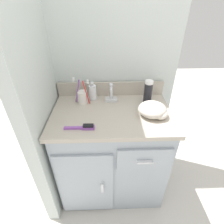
% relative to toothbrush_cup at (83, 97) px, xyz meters
% --- Properties ---
extents(ground_plane, '(6.00, 6.00, 0.00)m').
position_rel_toothbrush_cup_xyz_m(ground_plane, '(0.21, -0.13, -0.85)').
color(ground_plane, beige).
extents(wall_back, '(1.00, 0.08, 2.20)m').
position_rel_toothbrush_cup_xyz_m(wall_back, '(0.21, 0.18, 0.25)').
color(wall_back, silver).
rests_on(wall_back, ground_plane).
extents(wall_left, '(0.08, 0.60, 2.20)m').
position_rel_toothbrush_cup_xyz_m(wall_left, '(-0.25, -0.13, 0.25)').
color(wall_left, silver).
rests_on(wall_left, ground_plane).
extents(vanity, '(0.82, 0.54, 0.79)m').
position_rel_toothbrush_cup_xyz_m(vanity, '(0.21, -0.14, -0.43)').
color(vanity, '#9EA8B2').
rests_on(vanity, ground_plane).
extents(backsplash, '(0.82, 0.02, 0.11)m').
position_rel_toothbrush_cup_xyz_m(backsplash, '(0.21, 0.12, 0.00)').
color(backsplash, '#B2A899').
rests_on(backsplash, vanity).
extents(sink_faucet, '(0.09, 0.09, 0.14)m').
position_rel_toothbrush_cup_xyz_m(sink_faucet, '(0.21, 0.02, -0.00)').
color(sink_faucet, silver).
rests_on(sink_faucet, vanity).
extents(toothbrush_cup, '(0.12, 0.07, 0.20)m').
position_rel_toothbrush_cup_xyz_m(toothbrush_cup, '(0.00, 0.00, 0.00)').
color(toothbrush_cup, white).
rests_on(toothbrush_cup, vanity).
extents(soap_dispenser, '(0.06, 0.06, 0.14)m').
position_rel_toothbrush_cup_xyz_m(soap_dispenser, '(0.07, 0.06, 0.01)').
color(soap_dispenser, white).
rests_on(soap_dispenser, vanity).
extents(shaving_cream_can, '(0.06, 0.06, 0.17)m').
position_rel_toothbrush_cup_xyz_m(shaving_cream_can, '(0.47, -0.01, 0.03)').
color(shaving_cream_can, black).
rests_on(shaving_cream_can, vanity).
extents(hairbrush, '(0.18, 0.03, 0.03)m').
position_rel_toothbrush_cup_xyz_m(hairbrush, '(0.04, -0.30, -0.04)').
color(hairbrush, purple).
rests_on(hairbrush, vanity).
extents(hand_towel, '(0.19, 0.18, 0.09)m').
position_rel_toothbrush_cup_xyz_m(hand_towel, '(0.48, -0.18, -0.01)').
color(hand_towel, beige).
rests_on(hand_towel, vanity).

